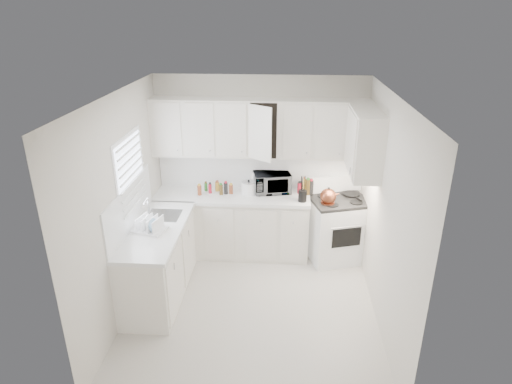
# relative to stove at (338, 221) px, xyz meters

# --- Properties ---
(floor) EXTENTS (3.20, 3.20, 0.00)m
(floor) POSITION_rel_stove_xyz_m (-1.15, -1.25, -0.60)
(floor) COLOR beige
(floor) RESTS_ON ground
(ceiling) EXTENTS (3.20, 3.20, 0.00)m
(ceiling) POSITION_rel_stove_xyz_m (-1.15, -1.25, 2.00)
(ceiling) COLOR white
(ceiling) RESTS_ON ground
(wall_back) EXTENTS (3.00, 0.00, 3.00)m
(wall_back) POSITION_rel_stove_xyz_m (-1.15, 0.35, 0.70)
(wall_back) COLOR beige
(wall_back) RESTS_ON ground
(wall_front) EXTENTS (3.00, 0.00, 3.00)m
(wall_front) POSITION_rel_stove_xyz_m (-1.15, -2.85, 0.70)
(wall_front) COLOR beige
(wall_front) RESTS_ON ground
(wall_left) EXTENTS (0.00, 3.20, 3.20)m
(wall_left) POSITION_rel_stove_xyz_m (-2.65, -1.25, 0.70)
(wall_left) COLOR beige
(wall_left) RESTS_ON ground
(wall_right) EXTENTS (0.00, 3.20, 3.20)m
(wall_right) POSITION_rel_stove_xyz_m (0.35, -1.25, 0.70)
(wall_right) COLOR beige
(wall_right) RESTS_ON ground
(window_blinds) EXTENTS (0.06, 0.96, 1.06)m
(window_blinds) POSITION_rel_stove_xyz_m (-2.63, -0.90, 0.95)
(window_blinds) COLOR white
(window_blinds) RESTS_ON wall_left
(lower_cabinets_back) EXTENTS (2.22, 0.60, 0.90)m
(lower_cabinets_back) POSITION_rel_stove_xyz_m (-1.54, 0.05, -0.15)
(lower_cabinets_back) COLOR beige
(lower_cabinets_back) RESTS_ON floor
(lower_cabinets_left) EXTENTS (0.60, 1.60, 0.90)m
(lower_cabinets_left) POSITION_rel_stove_xyz_m (-2.35, -1.05, -0.15)
(lower_cabinets_left) COLOR beige
(lower_cabinets_left) RESTS_ON floor
(countertop_back) EXTENTS (2.24, 0.64, 0.05)m
(countertop_back) POSITION_rel_stove_xyz_m (-1.54, 0.04, 0.32)
(countertop_back) COLOR silver
(countertop_back) RESTS_ON lower_cabinets_back
(countertop_left) EXTENTS (0.64, 1.62, 0.05)m
(countertop_left) POSITION_rel_stove_xyz_m (-2.34, -1.05, 0.32)
(countertop_left) COLOR silver
(countertop_left) RESTS_ON lower_cabinets_left
(backsplash_back) EXTENTS (2.98, 0.02, 0.55)m
(backsplash_back) POSITION_rel_stove_xyz_m (-1.15, 0.34, 0.62)
(backsplash_back) COLOR silver
(backsplash_back) RESTS_ON wall_back
(backsplash_left) EXTENTS (0.02, 1.60, 0.55)m
(backsplash_left) POSITION_rel_stove_xyz_m (-2.64, -1.05, 0.62)
(backsplash_left) COLOR silver
(backsplash_left) RESTS_ON wall_left
(upper_cabinets_back) EXTENTS (3.00, 0.33, 0.80)m
(upper_cabinets_back) POSITION_rel_stove_xyz_m (-1.15, 0.18, 0.90)
(upper_cabinets_back) COLOR beige
(upper_cabinets_back) RESTS_ON wall_back
(upper_cabinets_right) EXTENTS (0.33, 0.90, 0.80)m
(upper_cabinets_right) POSITION_rel_stove_xyz_m (0.19, -0.43, 0.90)
(upper_cabinets_right) COLOR beige
(upper_cabinets_right) RESTS_ON wall_right
(sink) EXTENTS (0.42, 0.38, 0.30)m
(sink) POSITION_rel_stove_xyz_m (-2.34, -0.70, 0.47)
(sink) COLOR gray
(sink) RESTS_ON countertop_left
(stove) EXTENTS (0.93, 0.84, 1.20)m
(stove) POSITION_rel_stove_xyz_m (0.00, 0.00, 0.00)
(stove) COLOR white
(stove) RESTS_ON floor
(tea_kettle) EXTENTS (0.33, 0.30, 0.25)m
(tea_kettle) POSITION_rel_stove_xyz_m (-0.18, -0.16, 0.47)
(tea_kettle) COLOR brown
(tea_kettle) RESTS_ON stove
(frying_pan) EXTENTS (0.38, 0.46, 0.04)m
(frying_pan) POSITION_rel_stove_xyz_m (0.18, 0.16, 0.36)
(frying_pan) COLOR black
(frying_pan) RESTS_ON stove
(microwave) EXTENTS (0.57, 0.39, 0.35)m
(microwave) POSITION_rel_stove_xyz_m (-0.96, 0.19, 0.52)
(microwave) COLOR gray
(microwave) RESTS_ON countertop_back
(rice_cooker) EXTENTS (0.27, 0.27, 0.21)m
(rice_cooker) POSITION_rel_stove_xyz_m (-1.29, 0.09, 0.46)
(rice_cooker) COLOR white
(rice_cooker) RESTS_ON countertop_back
(paper_towel) EXTENTS (0.12, 0.12, 0.27)m
(paper_towel) POSITION_rel_stove_xyz_m (-1.21, 0.27, 0.48)
(paper_towel) COLOR white
(paper_towel) RESTS_ON countertop_back
(utensil_crock) EXTENTS (0.16, 0.16, 0.39)m
(utensil_crock) POSITION_rel_stove_xyz_m (-0.53, -0.13, 0.54)
(utensil_crock) COLOR black
(utensil_crock) RESTS_ON countertop_back
(dish_rack) EXTENTS (0.44, 0.37, 0.21)m
(dish_rack) POSITION_rel_stove_xyz_m (-2.39, -1.13, 0.45)
(dish_rack) COLOR white
(dish_rack) RESTS_ON countertop_left
(spice_left_0) EXTENTS (0.06, 0.06, 0.13)m
(spice_left_0) POSITION_rel_stove_xyz_m (-2.00, 0.17, 0.41)
(spice_left_0) COLOR brown
(spice_left_0) RESTS_ON countertop_back
(spice_left_1) EXTENTS (0.06, 0.06, 0.13)m
(spice_left_1) POSITION_rel_stove_xyz_m (-1.92, 0.08, 0.41)
(spice_left_1) COLOR #2A7527
(spice_left_1) RESTS_ON countertop_back
(spice_left_2) EXTENTS (0.06, 0.06, 0.13)m
(spice_left_2) POSITION_rel_stove_xyz_m (-1.85, 0.17, 0.41)
(spice_left_2) COLOR red
(spice_left_2) RESTS_ON countertop_back
(spice_left_3) EXTENTS (0.06, 0.06, 0.13)m
(spice_left_3) POSITION_rel_stove_xyz_m (-1.77, 0.08, 0.41)
(spice_left_3) COLOR gold
(spice_left_3) RESTS_ON countertop_back
(spice_left_4) EXTENTS (0.06, 0.06, 0.13)m
(spice_left_4) POSITION_rel_stove_xyz_m (-1.70, 0.17, 0.41)
(spice_left_4) COLOR #523B17
(spice_left_4) RESTS_ON countertop_back
(spice_left_5) EXTENTS (0.06, 0.06, 0.13)m
(spice_left_5) POSITION_rel_stove_xyz_m (-1.62, 0.08, 0.41)
(spice_left_5) COLOR black
(spice_left_5) RESTS_ON countertop_back
(spice_left_6) EXTENTS (0.06, 0.06, 0.13)m
(spice_left_6) POSITION_rel_stove_xyz_m (-1.55, 0.17, 0.41)
(spice_left_6) COLOR brown
(spice_left_6) RESTS_ON countertop_back
(sauce_right_0) EXTENTS (0.06, 0.06, 0.19)m
(sauce_right_0) POSITION_rel_stove_xyz_m (-0.57, 0.21, 0.44)
(sauce_right_0) COLOR red
(sauce_right_0) RESTS_ON countertop_back
(sauce_right_1) EXTENTS (0.06, 0.06, 0.19)m
(sauce_right_1) POSITION_rel_stove_xyz_m (-0.51, 0.15, 0.44)
(sauce_right_1) COLOR gold
(sauce_right_1) RESTS_ON countertop_back
(sauce_right_2) EXTENTS (0.06, 0.06, 0.19)m
(sauce_right_2) POSITION_rel_stove_xyz_m (-0.46, 0.21, 0.44)
(sauce_right_2) COLOR #523B17
(sauce_right_2) RESTS_ON countertop_back
(sauce_right_3) EXTENTS (0.06, 0.06, 0.19)m
(sauce_right_3) POSITION_rel_stove_xyz_m (-0.40, 0.15, 0.44)
(sauce_right_3) COLOR black
(sauce_right_3) RESTS_ON countertop_back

